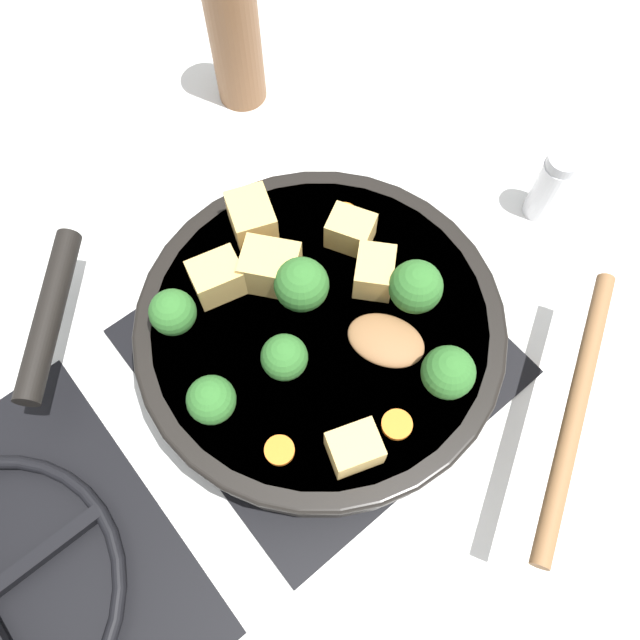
# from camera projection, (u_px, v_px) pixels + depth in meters

# --- Properties ---
(ground_plane) EXTENTS (2.40, 2.40, 0.00)m
(ground_plane) POSITION_uv_depth(u_px,v_px,m) (320.00, 352.00, 0.62)
(ground_plane) COLOR silver
(front_burner_grate) EXTENTS (0.31, 0.31, 0.03)m
(front_burner_grate) POSITION_uv_depth(u_px,v_px,m) (320.00, 348.00, 0.61)
(front_burner_grate) COLOR black
(front_burner_grate) RESTS_ON ground_plane
(skillet_pan) EXTENTS (0.40, 0.42, 0.05)m
(skillet_pan) POSITION_uv_depth(u_px,v_px,m) (317.00, 330.00, 0.57)
(skillet_pan) COLOR black
(skillet_pan) RESTS_ON front_burner_grate
(wooden_spoon) EXTENTS (0.26, 0.24, 0.02)m
(wooden_spoon) POSITION_uv_depth(u_px,v_px,m) (496.00, 380.00, 0.52)
(wooden_spoon) COLOR brown
(wooden_spoon) RESTS_ON skillet_pan
(tofu_cube_center_large) EXTENTS (0.06, 0.06, 0.04)m
(tofu_cube_center_large) POSITION_uv_depth(u_px,v_px,m) (270.00, 268.00, 0.55)
(tofu_cube_center_large) COLOR tan
(tofu_cube_center_large) RESTS_ON skillet_pan
(tofu_cube_near_handle) EXTENTS (0.04, 0.05, 0.03)m
(tofu_cube_near_handle) POSITION_uv_depth(u_px,v_px,m) (355.00, 448.00, 0.49)
(tofu_cube_near_handle) COLOR tan
(tofu_cube_near_handle) RESTS_ON skillet_pan
(tofu_cube_east_chunk) EXTENTS (0.05, 0.05, 0.03)m
(tofu_cube_east_chunk) POSITION_uv_depth(u_px,v_px,m) (350.00, 231.00, 0.57)
(tofu_cube_east_chunk) COLOR tan
(tofu_cube_east_chunk) RESTS_ON skillet_pan
(tofu_cube_west_chunk) EXTENTS (0.06, 0.05, 0.04)m
(tofu_cube_west_chunk) POSITION_uv_depth(u_px,v_px,m) (252.00, 218.00, 0.57)
(tofu_cube_west_chunk) COLOR tan
(tofu_cube_west_chunk) RESTS_ON skillet_pan
(tofu_cube_back_piece) EXTENTS (0.04, 0.05, 0.03)m
(tofu_cube_back_piece) POSITION_uv_depth(u_px,v_px,m) (217.00, 278.00, 0.55)
(tofu_cube_back_piece) COLOR tan
(tofu_cube_back_piece) RESTS_ON skillet_pan
(tofu_cube_front_piece) EXTENTS (0.05, 0.05, 0.03)m
(tofu_cube_front_piece) POSITION_uv_depth(u_px,v_px,m) (372.00, 269.00, 0.55)
(tofu_cube_front_piece) COLOR tan
(tofu_cube_front_piece) RESTS_ON skillet_pan
(broccoli_floret_near_spoon) EXTENTS (0.04, 0.04, 0.05)m
(broccoli_floret_near_spoon) POSITION_uv_depth(u_px,v_px,m) (284.00, 358.00, 0.51)
(broccoli_floret_near_spoon) COLOR #709956
(broccoli_floret_near_spoon) RESTS_ON skillet_pan
(broccoli_floret_center_top) EXTENTS (0.05, 0.05, 0.05)m
(broccoli_floret_center_top) POSITION_uv_depth(u_px,v_px,m) (299.00, 287.00, 0.53)
(broccoli_floret_center_top) COLOR #709956
(broccoli_floret_center_top) RESTS_ON skillet_pan
(broccoli_floret_east_rim) EXTENTS (0.05, 0.05, 0.05)m
(broccoli_floret_east_rim) POSITION_uv_depth(u_px,v_px,m) (416.00, 287.00, 0.53)
(broccoli_floret_east_rim) COLOR #709956
(broccoli_floret_east_rim) RESTS_ON skillet_pan
(broccoli_floret_west_rim) EXTENTS (0.04, 0.04, 0.05)m
(broccoli_floret_west_rim) POSITION_uv_depth(u_px,v_px,m) (448.00, 373.00, 0.50)
(broccoli_floret_west_rim) COLOR #709956
(broccoli_floret_west_rim) RESTS_ON skillet_pan
(broccoli_floret_north_edge) EXTENTS (0.04, 0.04, 0.05)m
(broccoli_floret_north_edge) POSITION_uv_depth(u_px,v_px,m) (173.00, 313.00, 0.52)
(broccoli_floret_north_edge) COLOR #709956
(broccoli_floret_north_edge) RESTS_ON skillet_pan
(broccoli_floret_south_cluster) EXTENTS (0.04, 0.04, 0.05)m
(broccoli_floret_south_cluster) POSITION_uv_depth(u_px,v_px,m) (211.00, 400.00, 0.49)
(broccoli_floret_south_cluster) COLOR #709956
(broccoli_floret_south_cluster) RESTS_ON skillet_pan
(carrot_slice_orange_thin) EXTENTS (0.02, 0.02, 0.01)m
(carrot_slice_orange_thin) POSITION_uv_depth(u_px,v_px,m) (345.00, 213.00, 0.60)
(carrot_slice_orange_thin) COLOR orange
(carrot_slice_orange_thin) RESTS_ON skillet_pan
(carrot_slice_near_center) EXTENTS (0.02, 0.02, 0.01)m
(carrot_slice_near_center) POSITION_uv_depth(u_px,v_px,m) (279.00, 450.00, 0.50)
(carrot_slice_near_center) COLOR orange
(carrot_slice_near_center) RESTS_ON skillet_pan
(carrot_slice_edge_slice) EXTENTS (0.03, 0.03, 0.01)m
(carrot_slice_edge_slice) POSITION_uv_depth(u_px,v_px,m) (397.00, 425.00, 0.51)
(carrot_slice_edge_slice) COLOR orange
(carrot_slice_edge_slice) RESTS_ON skillet_pan
(pepper_mill) EXTENTS (0.06, 0.06, 0.21)m
(pepper_mill) POSITION_uv_depth(u_px,v_px,m) (233.00, 28.00, 0.68)
(pepper_mill) COLOR brown
(pepper_mill) RESTS_ON ground_plane
(salt_shaker) EXTENTS (0.04, 0.04, 0.09)m
(salt_shaker) POSITION_uv_depth(u_px,v_px,m) (551.00, 186.00, 0.65)
(salt_shaker) COLOR white
(salt_shaker) RESTS_ON ground_plane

